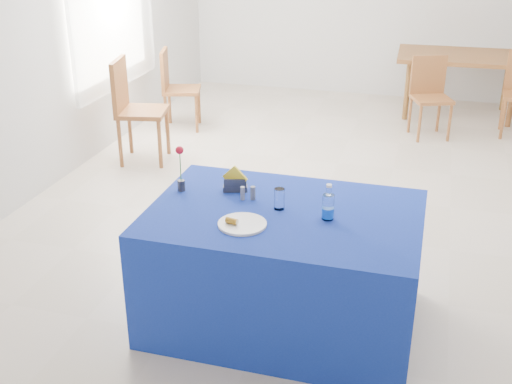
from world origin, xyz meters
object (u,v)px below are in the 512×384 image
(water_bottle, at_px, (328,208))
(chair_win_a, at_px, (133,103))
(blue_table, at_px, (283,267))
(chair_bg_left, at_px, (430,91))
(chair_win_b, at_px, (174,84))
(oak_table, at_px, (461,61))
(plate, at_px, (242,224))

(water_bottle, xyz_separation_m, chair_win_a, (-2.37, 2.32, -0.23))
(blue_table, relative_size, water_bottle, 7.44)
(blue_table, height_order, water_bottle, water_bottle)
(blue_table, xyz_separation_m, chair_bg_left, (0.72, 3.94, 0.13))
(water_bottle, distance_m, chair_win_b, 4.17)
(oak_table, bearing_deg, plate, -103.66)
(oak_table, height_order, chair_win_b, chair_win_b)
(oak_table, height_order, chair_bg_left, chair_bg_left)
(blue_table, distance_m, chair_win_a, 3.13)
(plate, distance_m, blue_table, 0.49)
(plate, xyz_separation_m, chair_bg_left, (0.91, 4.18, -0.25))
(chair_bg_left, bearing_deg, chair_win_b, 169.72)
(oak_table, relative_size, chair_win_a, 1.47)
(blue_table, bearing_deg, chair_bg_left, 79.60)
(chair_bg_left, bearing_deg, water_bottle, -118.02)
(blue_table, xyz_separation_m, water_bottle, (0.26, -0.02, 0.45))
(chair_bg_left, relative_size, chair_win_a, 0.85)
(blue_table, xyz_separation_m, oak_table, (1.04, 4.83, 0.30))
(plate, distance_m, chair_bg_left, 4.28)
(oak_table, bearing_deg, chair_bg_left, -109.79)
(water_bottle, xyz_separation_m, chair_win_b, (-2.38, 3.41, -0.30))
(water_bottle, xyz_separation_m, chair_bg_left, (0.46, 3.97, -0.32))
(oak_table, relative_size, chair_bg_left, 1.73)
(plate, xyz_separation_m, blue_table, (0.19, 0.24, -0.39))
(chair_win_a, bearing_deg, oak_table, -63.15)
(water_bottle, bearing_deg, plate, -154.56)
(chair_win_a, bearing_deg, blue_table, -149.40)
(plate, height_order, oak_table, plate)
(chair_bg_left, bearing_deg, plate, -123.66)
(oak_table, xyz_separation_m, chair_win_b, (-3.16, -1.45, -0.15))
(chair_win_a, xyz_separation_m, chair_win_b, (-0.01, 1.09, -0.07))
(plate, height_order, chair_win_a, chair_win_a)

